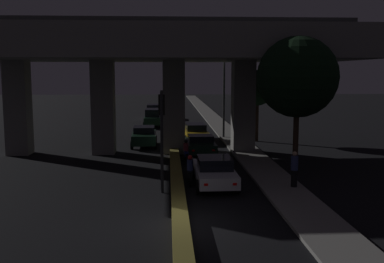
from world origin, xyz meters
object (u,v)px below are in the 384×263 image
car_dark_green_lead_oncoming (144,136)px  car_white_third_oncoming (155,111)px  car_white_lead (214,171)px  pedestrian_on_sidewalk (294,169)px  car_dark_green_second (201,145)px  motorcycle_blue_filtering_mid (186,152)px  car_dark_green_second_oncoming (153,117)px  motorcycle_black_filtering_near (190,172)px  car_taxi_yellow_third (195,132)px  street_lamp (220,85)px  traffic_light_left_of_median (162,123)px

car_dark_green_lead_oncoming → car_white_third_oncoming: size_ratio=0.89×
car_white_lead → pedestrian_on_sidewalk: bearing=-105.2°
car_dark_green_second → motorcycle_blue_filtering_mid: 2.42m
car_dark_green_second_oncoming → motorcycle_blue_filtering_mid: size_ratio=2.65×
car_dark_green_lead_oncoming → pedestrian_on_sidewalk: pedestrian_on_sidewalk is taller
car_white_lead → pedestrian_on_sidewalk: (3.74, -0.97, 0.26)m
car_dark_green_second → motorcycle_black_filtering_near: size_ratio=2.15×
car_taxi_yellow_third → car_dark_green_second_oncoming: (-3.83, 10.29, 0.18)m
car_white_third_oncoming → pedestrian_on_sidewalk: pedestrian_on_sidewalk is taller
car_taxi_yellow_third → car_dark_green_second_oncoming: bearing=17.7°
pedestrian_on_sidewalk → car_dark_green_second: bearing=112.1°
motorcycle_black_filtering_near → car_taxi_yellow_third: bearing=-3.7°
street_lamp → traffic_light_left_of_median: bearing=-105.4°
street_lamp → pedestrian_on_sidewalk: bearing=-84.5°
car_taxi_yellow_third → motorcycle_black_filtering_near: (-1.14, -14.24, -0.15)m
street_lamp → car_dark_green_lead_oncoming: size_ratio=1.82×
street_lamp → car_dark_green_second: (-2.19, -7.53, -3.84)m
car_dark_green_lead_oncoming → car_dark_green_second_oncoming: bearing=177.5°
traffic_light_left_of_median → car_dark_green_lead_oncoming: size_ratio=1.14×
pedestrian_on_sidewalk → car_taxi_yellow_third: bearing=103.5°
car_white_third_oncoming → motorcycle_black_filtering_near: size_ratio=2.45×
car_dark_green_second → car_white_third_oncoming: size_ratio=0.88×
car_dark_green_second → car_taxi_yellow_third: bearing=-1.3°
street_lamp → car_dark_green_second_oncoming: street_lamp is taller
traffic_light_left_of_median → street_lamp: (4.69, 17.04, 1.29)m
car_taxi_yellow_third → car_dark_green_lead_oncoming: size_ratio=1.16×
pedestrian_on_sidewalk → street_lamp: bearing=95.5°
traffic_light_left_of_median → motorcycle_blue_filtering_mid: size_ratio=2.70×
car_dark_green_lead_oncoming → motorcycle_blue_filtering_mid: bearing=24.5°
traffic_light_left_of_median → car_white_third_oncoming: traffic_light_left_of_median is taller
car_taxi_yellow_third → traffic_light_left_of_median: bearing=168.3°
car_taxi_yellow_third → motorcycle_blue_filtering_mid: bearing=169.8°
traffic_light_left_of_median → car_white_third_oncoming: bearing=92.2°
car_taxi_yellow_third → motorcycle_blue_filtering_mid: (-1.12, -8.48, -0.16)m
motorcycle_black_filtering_near → pedestrian_on_sidewalk: (4.92, -1.46, 0.39)m
car_white_third_oncoming → motorcycle_blue_filtering_mid: bearing=7.5°
car_white_lead → pedestrian_on_sidewalk: pedestrian_on_sidewalk is taller
car_dark_green_second → motorcycle_black_filtering_near: motorcycle_black_filtering_near is taller
traffic_light_left_of_median → car_white_third_oncoming: (-1.33, 34.48, -2.37)m
motorcycle_black_filtering_near → car_white_third_oncoming: bearing=5.6°
car_dark_green_second → car_dark_green_second_oncoming: car_dark_green_second_oncoming is taller
traffic_light_left_of_median → car_dark_green_second: traffic_light_left_of_median is taller
car_dark_green_lead_oncoming → car_white_third_oncoming: (0.19, 21.09, 0.12)m
car_dark_green_lead_oncoming → pedestrian_on_sidewalk: size_ratio=2.44×
motorcycle_black_filtering_near → motorcycle_blue_filtering_mid: bearing=0.6°
car_dark_green_lead_oncoming → car_dark_green_second_oncoming: size_ratio=0.89×
car_dark_green_second_oncoming → car_white_third_oncoming: car_dark_green_second_oncoming is taller
pedestrian_on_sidewalk → car_white_lead: bearing=165.5°
car_dark_green_second → car_taxi_yellow_third: (0.03, 6.32, 0.05)m
street_lamp → motorcycle_black_filtering_near: size_ratio=3.99×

